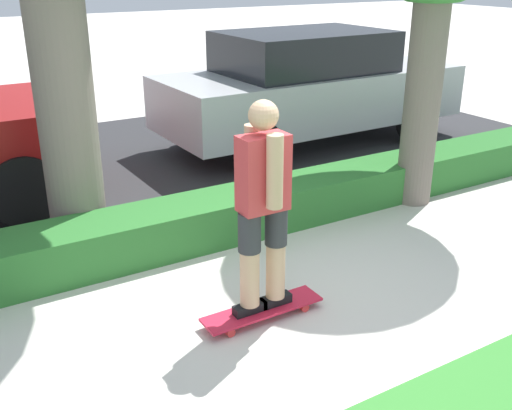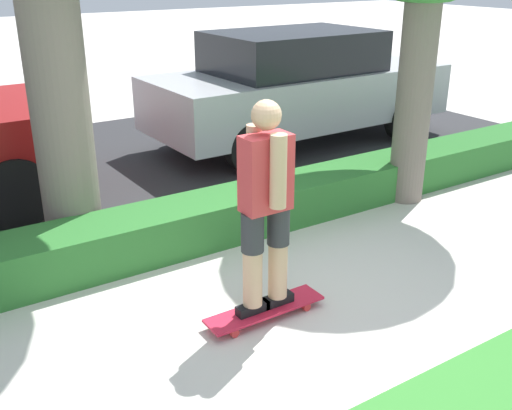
% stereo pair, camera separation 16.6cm
% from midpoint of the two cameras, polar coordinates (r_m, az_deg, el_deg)
% --- Properties ---
extents(ground_plane, '(60.00, 60.00, 0.00)m').
position_cam_midpoint_polar(ground_plane, '(4.76, 4.49, -10.07)').
color(ground_plane, beige).
extents(street_asphalt, '(12.55, 5.00, 0.01)m').
position_cam_midpoint_polar(street_asphalt, '(8.18, -13.60, 3.49)').
color(street_asphalt, '#2D2D30').
rests_on(street_asphalt, ground_plane).
extents(hedge_row, '(12.55, 0.60, 0.42)m').
position_cam_midpoint_polar(hedge_row, '(5.86, -4.94, -1.27)').
color(hedge_row, '#2D702D').
rests_on(hedge_row, ground_plane).
extents(skateboard, '(0.97, 0.24, 0.09)m').
position_cam_midpoint_polar(skateboard, '(4.63, -0.17, -9.94)').
color(skateboard, red).
rests_on(skateboard, ground_plane).
extents(skater_person, '(0.49, 0.41, 1.60)m').
position_cam_midpoint_polar(skater_person, '(4.24, -0.19, 0.06)').
color(skater_person, black).
rests_on(skater_person, skateboard).
extents(parked_car_middle, '(4.53, 1.86, 1.63)m').
position_cam_midpoint_polar(parked_car_middle, '(8.96, 3.48, 11.25)').
color(parked_car_middle, '#B7B7BC').
rests_on(parked_car_middle, ground_plane).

